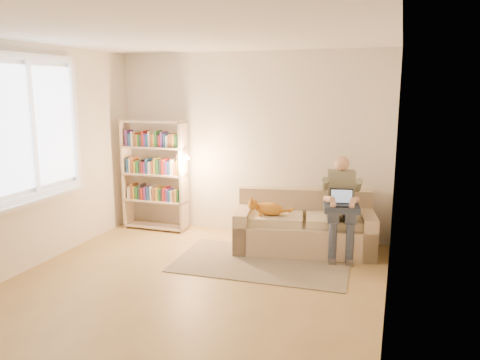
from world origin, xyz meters
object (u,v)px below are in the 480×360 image
at_px(person, 341,200).
at_px(bookshelf, 155,170).
at_px(laptop, 336,201).
at_px(cat, 271,208).
at_px(sofa, 304,229).

distance_m(person, bookshelf, 2.76).
bearing_deg(person, laptop, -123.38).
distance_m(person, laptop, 0.12).
relative_size(cat, laptop, 1.72).
bearing_deg(cat, bookshelf, 158.58).
height_order(person, bookshelf, bookshelf).
relative_size(sofa, cat, 3.47).
distance_m(sofa, laptop, 0.64).
height_order(laptop, bookshelf, bookshelf).
bearing_deg(person, cat, 178.20).
distance_m(person, cat, 0.89).
relative_size(laptop, bookshelf, 0.19).
height_order(cat, laptop, laptop).
bearing_deg(bookshelf, laptop, -7.75).
xyz_separation_m(sofa, laptop, (0.42, -0.17, 0.45)).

